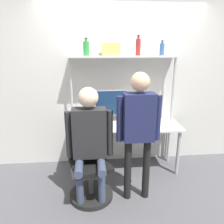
{
  "coord_description": "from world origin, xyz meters",
  "views": [
    {
      "loc": [
        -0.49,
        -2.76,
        1.88
      ],
      "look_at": [
        -0.23,
        -0.13,
        1.09
      ],
      "focal_mm": 35.0,
      "sensor_mm": 36.0,
      "label": 1
    }
  ],
  "objects": [
    {
      "name": "cell_phone",
      "position": [
        -0.23,
        0.23,
        0.74
      ],
      "size": [
        0.07,
        0.15,
        0.01
      ],
      "color": "black",
      "rests_on": "desk"
    },
    {
      "name": "laptop",
      "position": [
        -0.48,
        0.29,
        0.8
      ],
      "size": [
        0.29,
        0.25,
        0.25
      ],
      "color": "#BCBCC1",
      "rests_on": "desk"
    },
    {
      "name": "bottle_red",
      "position": [
        0.21,
        0.47,
        1.87
      ],
      "size": [
        0.07,
        0.07,
        0.29
      ],
      "color": "maroon",
      "rests_on": "shelf_unit"
    },
    {
      "name": "bottle_green",
      "position": [
        -0.54,
        0.47,
        1.86
      ],
      "size": [
        0.08,
        0.08,
        0.24
      ],
      "color": "#2D8C3F",
      "rests_on": "shelf_unit"
    },
    {
      "name": "shelf_unit",
      "position": [
        0.0,
        0.47,
        1.5
      ],
      "size": [
        1.6,
        0.29,
        1.75
      ],
      "color": "silver",
      "rests_on": "ground_plane"
    },
    {
      "name": "wall_back",
      "position": [
        0.0,
        0.66,
        1.35
      ],
      "size": [
        8.0,
        0.06,
        2.7
      ],
      "color": "silver",
      "rests_on": "ground_plane"
    },
    {
      "name": "storage_box",
      "position": [
        -0.19,
        0.47,
        1.84
      ],
      "size": [
        0.25,
        0.2,
        0.18
      ],
      "color": "#DBCC66",
      "rests_on": "shelf_unit"
    },
    {
      "name": "person_standing",
      "position": [
        0.06,
        -0.39,
        1.02
      ],
      "size": [
        0.53,
        0.22,
        1.62
      ],
      "color": "black",
      "rests_on": "ground_plane"
    },
    {
      "name": "office_chair",
      "position": [
        -0.53,
        -0.29,
        0.29
      ],
      "size": [
        0.57,
        0.57,
        0.94
      ],
      "color": "black",
      "rests_on": "ground_plane"
    },
    {
      "name": "desk",
      "position": [
        0.0,
        0.32,
        0.65
      ],
      "size": [
        1.69,
        0.61,
        0.74
      ],
      "color": "silver",
      "rests_on": "ground_plane"
    },
    {
      "name": "ground_plane",
      "position": [
        0.0,
        0.0,
        0.0
      ],
      "size": [
        12.0,
        12.0,
        0.0
      ],
      "primitive_type": "plane",
      "color": "#4C4C51"
    },
    {
      "name": "monitor",
      "position": [
        -0.19,
        0.46,
        1.02
      ],
      "size": [
        0.49,
        0.23,
        0.51
      ],
      "color": "#B7B7BC",
      "rests_on": "desk"
    },
    {
      "name": "person_seated",
      "position": [
        -0.52,
        -0.34,
        0.86
      ],
      "size": [
        0.57,
        0.48,
        1.44
      ],
      "color": "#38425B",
      "rests_on": "ground_plane"
    },
    {
      "name": "bottle_blue",
      "position": [
        0.56,
        0.47,
        1.84
      ],
      "size": [
        0.07,
        0.07,
        0.21
      ],
      "color": "#335999",
      "rests_on": "shelf_unit"
    }
  ]
}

